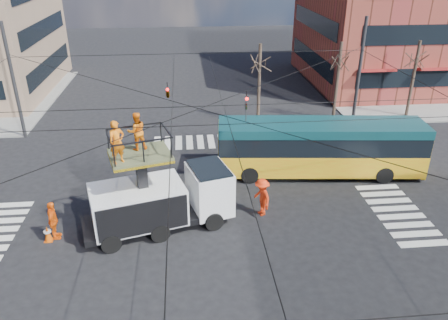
% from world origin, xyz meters
% --- Properties ---
extents(ground, '(120.00, 120.00, 0.00)m').
position_xyz_m(ground, '(0.00, 0.00, 0.00)').
color(ground, black).
rests_on(ground, ground).
extents(sidewalk_ne, '(18.00, 18.00, 0.12)m').
position_xyz_m(sidewalk_ne, '(21.00, 21.00, 0.06)').
color(sidewalk_ne, slate).
rests_on(sidewalk_ne, ground).
extents(crosswalks, '(22.40, 22.40, 0.02)m').
position_xyz_m(crosswalks, '(0.00, 0.00, 0.01)').
color(crosswalks, silver).
rests_on(crosswalks, ground).
extents(building_ne, '(20.06, 16.06, 14.00)m').
position_xyz_m(building_ne, '(21.98, 23.98, 7.00)').
color(building_ne, brown).
rests_on(building_ne, ground).
extents(overhead_network, '(24.24, 24.24, 8.00)m').
position_xyz_m(overhead_network, '(-0.07, 0.40, 4.29)').
color(overhead_network, '#2D2D30').
rests_on(overhead_network, ground).
extents(tree_a, '(2.00, 2.00, 6.00)m').
position_xyz_m(tree_a, '(5.00, 13.50, 4.63)').
color(tree_a, '#382B21').
rests_on(tree_a, ground).
extents(tree_b, '(2.00, 2.00, 6.00)m').
position_xyz_m(tree_b, '(11.00, 13.50, 4.63)').
color(tree_b, '#382B21').
rests_on(tree_b, ground).
extents(tree_c, '(2.00, 2.00, 6.00)m').
position_xyz_m(tree_c, '(17.00, 13.50, 4.63)').
color(tree_c, '#382B21').
rests_on(tree_c, ground).
extents(utility_truck, '(7.36, 4.12, 5.86)m').
position_xyz_m(utility_truck, '(-1.90, -0.03, 1.97)').
color(utility_truck, black).
rests_on(utility_truck, ground).
extents(city_bus, '(12.05, 3.74, 3.20)m').
position_xyz_m(city_bus, '(7.13, 4.64, 1.72)').
color(city_bus, orange).
rests_on(city_bus, ground).
extents(traffic_cone, '(0.36, 0.36, 0.78)m').
position_xyz_m(traffic_cone, '(-7.10, -0.75, 0.39)').
color(traffic_cone, '#D44F08').
rests_on(traffic_cone, ground).
extents(worker_ground, '(0.59, 1.16, 1.90)m').
position_xyz_m(worker_ground, '(-6.81, -0.56, 0.95)').
color(worker_ground, orange).
rests_on(worker_ground, ground).
extents(flagger, '(1.11, 1.46, 2.00)m').
position_xyz_m(flagger, '(3.01, 0.51, 1.00)').
color(flagger, red).
rests_on(flagger, ground).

